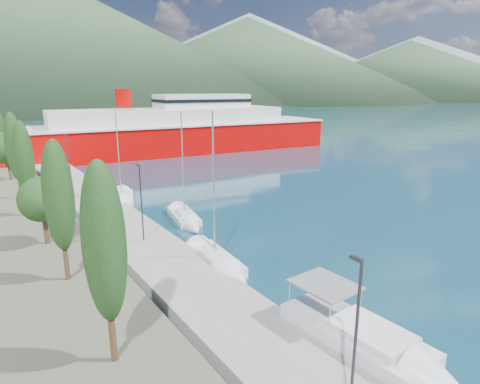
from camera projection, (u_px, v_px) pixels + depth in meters
ground at (43, 131)px, 121.27m from camera, size 1400.00×1400.00×0.00m
quay at (102, 209)px, 41.09m from camera, size 5.00×88.00×0.80m
hills_far at (83, 42)px, 576.24m from camera, size 1480.00×900.00×180.00m
hills_near at (107, 47)px, 364.30m from camera, size 1010.00×520.00×115.00m
tree_row at (16, 155)px, 42.48m from camera, size 4.14×65.05×9.40m
lamp_posts at (134, 196)px, 32.03m from camera, size 0.15×46.70×6.06m
motor_cruiser at (386, 361)px, 17.90m from camera, size 3.38×10.24×3.73m
sailboat_near at (225, 272)px, 27.26m from camera, size 3.30×8.54×11.97m
sailboat_mid at (189, 222)px, 37.55m from camera, size 3.57×8.03×11.20m
sailboat_far at (122, 203)px, 43.56m from camera, size 4.71×7.98×11.17m
ferry at (173, 132)px, 79.71m from camera, size 66.30×20.04×12.96m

